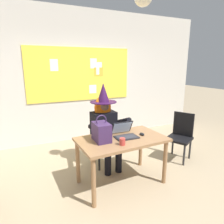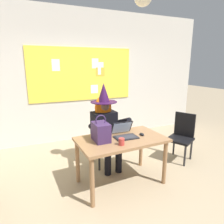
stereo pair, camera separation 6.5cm
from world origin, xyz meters
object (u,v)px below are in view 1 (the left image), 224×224
Objects in this scene: desk_main at (121,144)px; person_costumed at (105,122)px; laptop at (125,133)px; computer_mouse at (142,134)px; chair_extra_corner at (181,134)px; handbag at (101,132)px; coffee_mug at (122,142)px; chair_at_desk at (102,136)px.

person_costumed reaches higher than desk_main.
laptop is (0.09, -0.56, -0.03)m from person_costumed.
computer_mouse is 1.13m from chair_extra_corner.
handbag reaches higher than laptop.
desk_main is 1.44m from chair_extra_corner.
laptop is at bearing 6.77° from person_costumed.
coffee_mug reaches higher than desk_main.
computer_mouse is 0.28× the size of handbag.
desk_main is 0.74m from chair_at_desk.
coffee_mug is (-0.18, -0.28, -0.00)m from laptop.
chair_at_desk is at bearing 121.52° from computer_mouse.
desk_main is 13.87× the size of coffee_mug.
chair_at_desk reaches higher than desk_main.
person_costumed is (-0.01, 0.61, 0.17)m from desk_main.
handbag reaches higher than computer_mouse.
desk_main is 0.63m from person_costumed.
computer_mouse is (0.27, -0.06, -0.03)m from laptop.
coffee_mug is 0.11× the size of chair_extra_corner.
desk_main is 0.17m from laptop.
chair_extra_corner is at bearing 10.57° from laptop.
chair_at_desk is at bearing 179.86° from person_costumed.
handbag is (-0.29, -0.70, 0.35)m from chair_at_desk.
handbag is at bearing -177.91° from computer_mouse.
desk_main is at bearing -1.45° from person_costumed.
computer_mouse is (0.35, -0.01, 0.11)m from desk_main.
desk_main is at bearing 65.33° from coffee_mug.
desk_main is 0.90× the size of person_costumed.
person_costumed is 3.88× the size of handbag.
computer_mouse is 0.66m from handbag.
person_costumed is at bearing 100.13° from laptop.
chair_extra_corner is at bearing 74.50° from person_costumed.
desk_main is 3.82× the size of laptop.
coffee_mug is (-0.10, -0.22, 0.14)m from desk_main.
person_costumed reaches higher than handbag.
chair_at_desk is 0.83m from handbag.
chair_extra_corner is (1.42, -0.45, -0.02)m from chair_at_desk.
person_costumed is at bearing -41.12° from chair_extra_corner.
computer_mouse is 0.12× the size of chair_extra_corner.
coffee_mug is 1.62m from chair_extra_corner.
chair_at_desk is at bearing 91.10° from desk_main.
chair_extra_corner is at bearing 8.25° from handbag.
person_costumed is 1.49m from chair_extra_corner.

